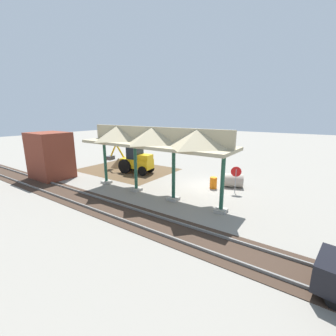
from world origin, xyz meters
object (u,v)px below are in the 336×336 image
Objects in this scene: concrete_pipe at (233,180)px; brick_utility_building at (50,155)px; backhoe at (136,160)px; traffic_barrel at (213,183)px; stop_sign at (236,174)px.

brick_utility_building is at bearing 24.82° from concrete_pipe.
concrete_pipe is (-9.56, -1.09, -0.72)m from backhoe.
backhoe is 1.30× the size of brick_utility_building.
brick_utility_building is 14.66m from traffic_barrel.
concrete_pipe is at bearing -155.18° from brick_utility_building.
concrete_pipe is (0.55, -1.27, -0.88)m from stop_sign.
backhoe reaches higher than traffic_barrel.
traffic_barrel is at bearing 178.83° from backhoe.
stop_sign is at bearing 178.99° from backhoe.
traffic_barrel is at bearing -157.73° from brick_utility_building.
traffic_barrel is (1.18, 1.26, -0.09)m from concrete_pipe.
backhoe is at bearing -1.01° from stop_sign.
backhoe reaches higher than concrete_pipe.
stop_sign is at bearing -160.08° from brick_utility_building.
traffic_barrel is at bearing 46.84° from concrete_pipe.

